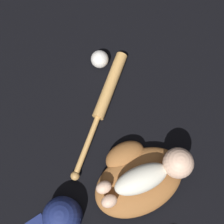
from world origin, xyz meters
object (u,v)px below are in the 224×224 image
at_px(baseball_bat, 106,97).
at_px(baseball, 100,59).
at_px(baseball_glove, 137,177).
at_px(baby_figure, 155,173).
at_px(baseball_cap, 62,216).

distance_m(baseball_bat, baseball, 0.18).
bearing_deg(baseball_glove, baby_figure, -20.26).
height_order(baseball, baseball_cap, baseball_cap).
distance_m(baseball_bat, baseball_cap, 0.51).
bearing_deg(baseball_cap, baseball_glove, 3.55).
relative_size(baby_figure, baseball, 4.66).
relative_size(baby_figure, baseball_cap, 1.67).
xyz_separation_m(baseball_glove, baby_figure, (0.05, -0.02, 0.09)).
xyz_separation_m(baby_figure, baseball_cap, (-0.37, 0.00, -0.08)).
bearing_deg(baseball_cap, baby_figure, -0.08).
bearing_deg(baseball_glove, baseball_bat, 86.35).
distance_m(baby_figure, baseball_cap, 0.38).
bearing_deg(baseball_bat, baby_figure, -85.31).
bearing_deg(baseball_glove, baseball_cap, -176.45).
bearing_deg(baseball_bat, baseball_cap, -131.60).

